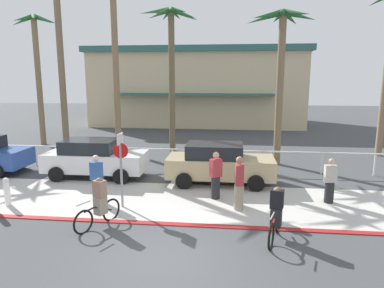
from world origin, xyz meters
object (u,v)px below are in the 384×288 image
(palm_tree_3, at_px, (114,27))
(pedestrian_2, at_px, (239,185))
(cyclist_black_1, at_px, (99,203))
(pedestrian_0, at_px, (216,177))
(palm_tree_2, at_px, (58,26))
(bollard_1, at_px, (7,191))
(car_tan_2, at_px, (219,163))
(palm_tree_5, at_px, (281,51))
(stop_sign_bike_lane, at_px, (121,160))
(palm_tree_1, at_px, (36,53))
(car_white_1, at_px, (95,158))
(palm_tree_4, at_px, (171,43))
(pedestrian_3, at_px, (97,181))
(cyclist_red_0, at_px, (276,215))
(pedestrian_1, at_px, (330,183))

(palm_tree_3, height_order, pedestrian_2, palm_tree_3)
(cyclist_black_1, xyz_separation_m, pedestrian_2, (4.15, 1.70, 0.17))
(pedestrian_0, bearing_deg, palm_tree_3, 128.80)
(palm_tree_2, bearing_deg, bollard_1, -76.83)
(palm_tree_2, xyz_separation_m, car_tan_2, (9.14, -5.04, -6.28))
(palm_tree_5, distance_m, pedestrian_0, 7.87)
(stop_sign_bike_lane, height_order, palm_tree_1, palm_tree_1)
(car_white_1, distance_m, cyclist_black_1, 5.41)
(cyclist_black_1, bearing_deg, car_white_1, 113.06)
(palm_tree_1, height_order, palm_tree_4, palm_tree_4)
(pedestrian_3, bearing_deg, pedestrian_0, 10.99)
(palm_tree_1, distance_m, palm_tree_3, 6.05)
(palm_tree_2, bearing_deg, pedestrian_3, -57.53)
(palm_tree_2, bearing_deg, pedestrian_2, -38.82)
(palm_tree_3, xyz_separation_m, cyclist_red_0, (7.96, -10.71, -6.50))
(palm_tree_3, distance_m, pedestrian_1, 14.29)
(palm_tree_3, height_order, pedestrian_1, palm_tree_3)
(car_white_1, bearing_deg, car_tan_2, -3.58)
(palm_tree_1, xyz_separation_m, pedestrian_3, (7.71, -10.16, -5.13))
(bollard_1, distance_m, palm_tree_1, 13.02)
(palm_tree_5, relative_size, pedestrian_0, 4.32)
(palm_tree_3, xyz_separation_m, pedestrian_3, (2.03, -8.50, -6.39))
(car_tan_2, bearing_deg, pedestrian_1, -25.45)
(palm_tree_2, distance_m, car_tan_2, 12.18)
(cyclist_black_1, bearing_deg, palm_tree_5, 53.26)
(bollard_1, height_order, pedestrian_1, pedestrian_1)
(pedestrian_0, distance_m, pedestrian_3, 4.23)
(palm_tree_5, height_order, pedestrian_1, palm_tree_5)
(pedestrian_1, bearing_deg, bollard_1, -172.22)
(pedestrian_1, bearing_deg, pedestrian_3, -174.17)
(palm_tree_2, relative_size, palm_tree_4, 1.20)
(pedestrian_1, bearing_deg, palm_tree_3, 143.04)
(stop_sign_bike_lane, relative_size, bollard_1, 2.56)
(cyclist_black_1, bearing_deg, palm_tree_1, 125.24)
(palm_tree_1, xyz_separation_m, palm_tree_3, (5.68, -1.66, 1.26))
(car_white_1, distance_m, pedestrian_0, 5.90)
(bollard_1, xyz_separation_m, pedestrian_2, (7.93, 0.47, 0.35))
(stop_sign_bike_lane, relative_size, palm_tree_3, 0.25)
(palm_tree_4, distance_m, car_tan_2, 8.87)
(palm_tree_5, height_order, cyclist_black_1, palm_tree_5)
(bollard_1, xyz_separation_m, palm_tree_1, (-4.75, 10.84, 5.41))
(car_white_1, bearing_deg, pedestrian_2, -27.59)
(car_tan_2, bearing_deg, car_white_1, 176.42)
(pedestrian_0, bearing_deg, cyclist_red_0, -59.49)
(car_tan_2, relative_size, pedestrian_1, 2.73)
(palm_tree_1, bearing_deg, pedestrian_0, -38.24)
(pedestrian_0, bearing_deg, palm_tree_1, 141.76)
(pedestrian_3, bearing_deg, palm_tree_5, 42.24)
(stop_sign_bike_lane, xyz_separation_m, cyclist_black_1, (-0.21, -1.53, -0.98))
(palm_tree_2, height_order, palm_tree_3, palm_tree_3)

